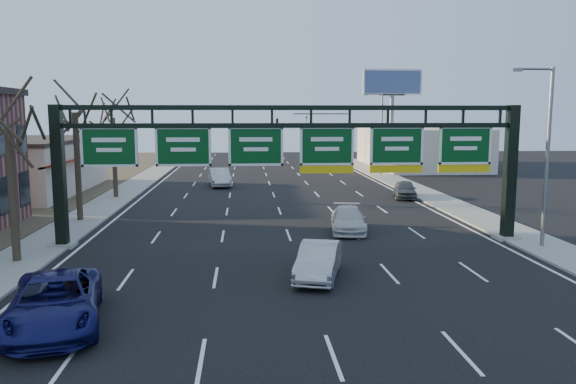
{
  "coord_description": "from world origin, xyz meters",
  "views": [
    {
      "loc": [
        -2.42,
        -20.74,
        6.7
      ],
      "look_at": [
        -0.45,
        4.51,
        3.2
      ],
      "focal_mm": 35.0,
      "sensor_mm": 36.0,
      "label": 1
    }
  ],
  "objects": [
    {
      "name": "ground",
      "position": [
        0.0,
        0.0,
        0.0
      ],
      "size": [
        160.0,
        160.0,
        0.0
      ],
      "primitive_type": "plane",
      "color": "black",
      "rests_on": "ground"
    },
    {
      "name": "sidewalk_left",
      "position": [
        -12.8,
        20.0,
        0.06
      ],
      "size": [
        3.0,
        120.0,
        0.12
      ],
      "primitive_type": "cube",
      "color": "gray",
      "rests_on": "ground"
    },
    {
      "name": "sidewalk_right",
      "position": [
        12.8,
        20.0,
        0.06
      ],
      "size": [
        3.0,
        120.0,
        0.12
      ],
      "primitive_type": "cube",
      "color": "gray",
      "rests_on": "ground"
    },
    {
      "name": "lane_markings",
      "position": [
        0.0,
        20.0,
        0.01
      ],
      "size": [
        21.6,
        120.0,
        0.01
      ],
      "primitive_type": "cube",
      "color": "white",
      "rests_on": "ground"
    },
    {
      "name": "sign_gantry",
      "position": [
        0.16,
        8.0,
        4.63
      ],
      "size": [
        24.6,
        1.2,
        7.2
      ],
      "color": "black",
      "rests_on": "ground"
    },
    {
      "name": "cream_strip",
      "position": [
        -21.48,
        29.0,
        2.36
      ],
      "size": [
        10.9,
        18.4,
        4.7
      ],
      "color": "beige",
      "rests_on": "ground"
    },
    {
      "name": "building_right_distant",
      "position": [
        20.0,
        50.0,
        2.5
      ],
      "size": [
        12.0,
        20.0,
        5.0
      ],
      "primitive_type": "cube",
      "color": "beige",
      "rests_on": "ground"
    },
    {
      "name": "tree_gantry",
      "position": [
        -12.8,
        5.0,
        7.11
      ],
      "size": [
        3.6,
        3.6,
        8.48
      ],
      "color": "#32291C",
      "rests_on": "sidewalk_left"
    },
    {
      "name": "tree_mid",
      "position": [
        -12.8,
        15.0,
        7.85
      ],
      "size": [
        3.6,
        3.6,
        9.24
      ],
      "color": "#32291C",
      "rests_on": "sidewalk_left"
    },
    {
      "name": "tree_far",
      "position": [
        -12.8,
        25.0,
        7.48
      ],
      "size": [
        3.6,
        3.6,
        8.86
      ],
      "color": "#32291C",
      "rests_on": "sidewalk_left"
    },
    {
      "name": "streetlight_near",
      "position": [
        12.47,
        6.0,
        5.08
      ],
      "size": [
        2.15,
        0.22,
        9.0
      ],
      "color": "slate",
      "rests_on": "sidewalk_right"
    },
    {
      "name": "streetlight_far",
      "position": [
        12.47,
        40.0,
        5.08
      ],
      "size": [
        2.15,
        0.22,
        9.0
      ],
      "color": "slate",
      "rests_on": "sidewalk_right"
    },
    {
      "name": "billboard_right",
      "position": [
        15.0,
        44.98,
        9.06
      ],
      "size": [
        7.0,
        0.5,
        12.0
      ],
      "color": "slate",
      "rests_on": "ground"
    },
    {
      "name": "traffic_signal_mast",
      "position": [
        5.69,
        55.0,
        5.5
      ],
      "size": [
        10.16,
        0.54,
        7.0
      ],
      "color": "black",
      "rests_on": "ground"
    },
    {
      "name": "car_blue_suv",
      "position": [
        -8.46,
        -3.12,
        0.82
      ],
      "size": [
        3.92,
        6.33,
        1.64
      ],
      "primitive_type": "imported",
      "rotation": [
        0.0,
        0.0,
        0.22
      ],
      "color": "#121351",
      "rests_on": "ground"
    },
    {
      "name": "car_silver_sedan",
      "position": [
        0.59,
        1.6,
        0.73
      ],
      "size": [
        2.62,
        4.65,
        1.45
      ],
      "primitive_type": "imported",
      "rotation": [
        0.0,
        0.0,
        -0.26
      ],
      "color": "#A7A7AB",
      "rests_on": "ground"
    },
    {
      "name": "car_white_wagon",
      "position": [
        3.53,
        10.74,
        0.69
      ],
      "size": [
        2.56,
        4.97,
        1.38
      ],
      "primitive_type": "imported",
      "rotation": [
        0.0,
        0.0,
        -0.14
      ],
      "color": "silver",
      "rests_on": "ground"
    },
    {
      "name": "car_grey_far",
      "position": [
        10.5,
        23.27,
        0.71
      ],
      "size": [
        2.48,
        4.4,
        1.41
      ],
      "primitive_type": "imported",
      "rotation": [
        0.0,
        0.0,
        -0.2
      ],
      "color": "#45484B",
      "rests_on": "ground"
    },
    {
      "name": "car_silver_distant",
      "position": [
        -4.78,
        32.16,
        0.84
      ],
      "size": [
        2.47,
        5.28,
        1.67
      ],
      "primitive_type": "imported",
      "rotation": [
        0.0,
        0.0,
        0.14
      ],
      "color": "#B5B6BA",
      "rests_on": "ground"
    }
  ]
}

